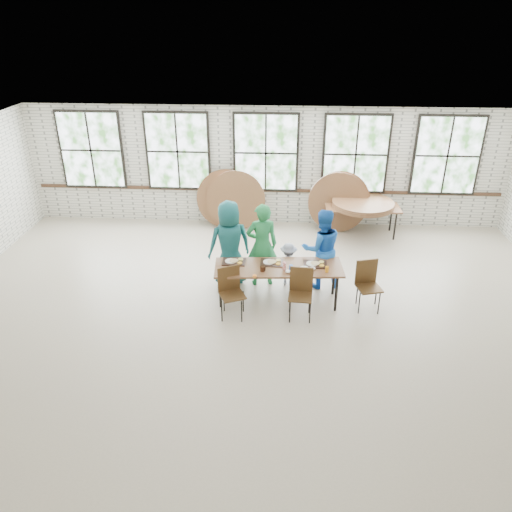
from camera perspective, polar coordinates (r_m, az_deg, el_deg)
The scene contains 13 objects.
room at distance 12.59m, azimuth 1.13°, elevation 11.51°, with size 12.00×12.00×12.00m.
dining_table at distance 9.41m, azimuth 2.60°, elevation -1.50°, with size 2.45×0.97×0.74m.
chair_near_left at distance 9.07m, azimuth -2.93°, elevation -3.64°, with size 0.55×0.54×0.95m.
chair_near_right at distance 9.06m, azimuth 5.14°, elevation -3.73°, with size 0.45×0.43×0.95m.
chair_spare at distance 9.51m, azimuth 12.63°, elevation -2.75°, with size 0.51×0.50×0.95m.
adult_teal at distance 9.96m, azimuth -3.04°, elevation 1.43°, with size 0.86×0.56×1.77m, color #1B6863.
adult_green at distance 9.92m, azimuth 0.68°, elevation 1.26°, with size 0.63×0.42×1.74m, color #217D41.
toddler at distance 10.10m, azimuth 3.71°, elevation -0.94°, with size 0.59×0.34×0.91m, color #152243.
adult_blue at distance 9.96m, azimuth 7.50°, elevation 0.85°, with size 0.80×0.63×1.65m, color blue.
storage_table at distance 12.52m, azimuth 12.06°, elevation 5.32°, with size 1.81×0.79×0.74m.
tabletop_clutter at distance 9.37m, azimuth 3.23°, elevation -1.13°, with size 2.00×0.60×0.11m.
round_tops_stacked at distance 12.48m, azimuth 12.12°, elevation 5.83°, with size 1.50×1.50×0.13m.
round_tops_leaning at distance 12.62m, azimuth 3.28°, elevation 6.30°, with size 4.37×0.44×1.49m.
Camera 1 is at (0.49, -7.69, 5.15)m, focal length 35.00 mm.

